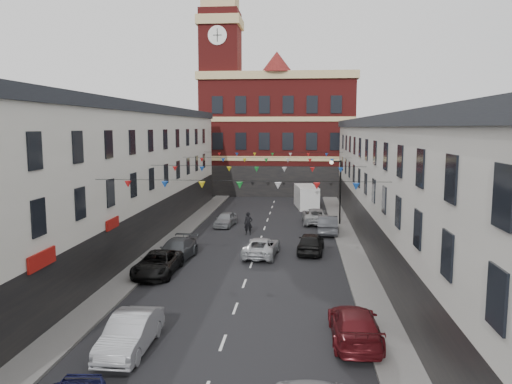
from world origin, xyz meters
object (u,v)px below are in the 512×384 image
(car_left_c, at_px, (157,264))
(car_right_d, at_px, (311,243))
(car_left_d, at_px, (176,250))
(street_lamp, at_px, (338,183))
(moving_car, at_px, (261,247))
(car_right_f, at_px, (315,216))
(car_right_e, at_px, (328,224))
(car_left_e, at_px, (226,219))
(white_van, at_px, (306,197))
(pedestrian, at_px, (248,224))
(car_left_b, at_px, (130,333))
(car_right_c, at_px, (355,325))

(car_left_c, bearing_deg, car_right_d, 33.38)
(car_right_d, bearing_deg, car_left_d, 22.33)
(street_lamp, relative_size, car_right_d, 1.36)
(car_left_c, distance_m, moving_car, 7.79)
(car_right_f, bearing_deg, car_right_e, 99.26)
(car_right_d, bearing_deg, car_right_e, -97.54)
(car_left_e, distance_m, white_van, 13.68)
(car_left_e, relative_size, pedestrian, 1.98)
(car_left_e, xyz_separation_m, pedestrian, (2.45, -3.43, 0.31))
(moving_car, xyz_separation_m, white_van, (3.35, 21.74, 0.56))
(car_left_b, distance_m, car_left_d, 13.83)
(street_lamp, relative_size, car_left_e, 1.57)
(car_right_e, bearing_deg, moving_car, 60.37)
(car_left_e, xyz_separation_m, car_right_f, (8.18, 2.17, 0.06))
(car_left_b, relative_size, car_left_e, 1.17)
(car_left_b, height_order, car_right_d, car_right_d)
(car_left_e, relative_size, car_right_e, 0.82)
(car_right_d, distance_m, moving_car, 3.67)
(car_left_b, height_order, car_right_c, car_left_b)
(car_right_c, height_order, moving_car, car_right_c)
(car_left_b, distance_m, moving_car, 15.89)
(car_right_f, relative_size, white_van, 0.93)
(car_left_c, xyz_separation_m, car_right_e, (11.00, 13.00, 0.08))
(street_lamp, height_order, car_right_c, street_lamp)
(car_left_e, height_order, pedestrian, pedestrian)
(car_right_c, bearing_deg, car_left_b, 9.82)
(car_right_f, distance_m, white_van, 9.34)
(car_left_d, bearing_deg, pedestrian, 69.84)
(car_left_d, bearing_deg, car_right_d, 22.40)
(car_right_c, distance_m, car_right_e, 21.67)
(car_right_d, height_order, white_van, white_van)
(car_right_f, bearing_deg, street_lamp, 156.68)
(moving_car, relative_size, white_van, 0.86)
(street_lamp, xyz_separation_m, moving_car, (-6.07, -11.69, -3.25))
(car_left_b, xyz_separation_m, car_right_d, (7.55, 16.54, 0.01))
(car_left_c, bearing_deg, street_lamp, 54.35)
(car_left_c, relative_size, car_left_d, 1.02)
(car_left_c, bearing_deg, car_right_e, 49.96)
(street_lamp, relative_size, car_left_b, 1.34)
(car_left_b, relative_size, car_right_c, 0.90)
(car_left_e, bearing_deg, moving_car, -62.14)
(white_van, bearing_deg, car_right_c, -95.05)
(street_lamp, height_order, car_right_e, street_lamp)
(car_left_d, xyz_separation_m, car_right_f, (9.76, 14.05, 0.01))
(car_left_b, height_order, car_left_d, car_left_b)
(car_left_c, height_order, car_right_d, car_right_d)
(white_van, bearing_deg, car_left_b, -109.08)
(car_right_e, xyz_separation_m, white_van, (-1.67, 13.73, 0.45))
(car_left_d, height_order, white_van, white_van)
(car_right_c, xyz_separation_m, pedestrian, (-6.65, 20.49, 0.24))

